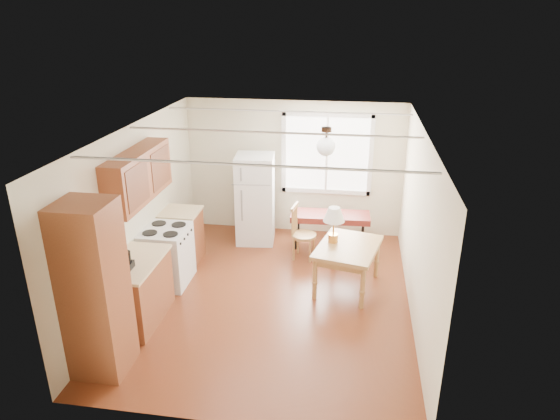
% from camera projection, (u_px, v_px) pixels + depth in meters
% --- Properties ---
extents(room_shell, '(4.60, 5.60, 2.62)m').
position_uv_depth(room_shell, '(272.00, 219.00, 6.97)').
color(room_shell, '#4E1F10').
rests_on(room_shell, ground).
extents(kitchen_run, '(0.65, 3.40, 2.20)m').
position_uv_depth(kitchen_run, '(140.00, 258.00, 6.78)').
color(kitchen_run, brown).
rests_on(kitchen_run, ground).
extents(window_unit, '(1.64, 0.05, 1.51)m').
position_uv_depth(window_unit, '(327.00, 154.00, 9.04)').
color(window_unit, white).
rests_on(window_unit, room_shell).
extents(pendant_light, '(0.26, 0.26, 0.40)m').
position_uv_depth(pendant_light, '(326.00, 146.00, 6.87)').
color(pendant_light, '#301F15').
rests_on(pendant_light, room_shell).
extents(refrigerator, '(0.73, 0.73, 1.62)m').
position_uv_depth(refrigerator, '(255.00, 199.00, 8.99)').
color(refrigerator, white).
rests_on(refrigerator, ground).
extents(bench, '(1.41, 0.57, 0.64)m').
position_uv_depth(bench, '(330.00, 217.00, 8.81)').
color(bench, '#581914').
rests_on(bench, ground).
extents(dining_table, '(1.08, 1.29, 0.70)m').
position_uv_depth(dining_table, '(348.00, 252.00, 7.48)').
color(dining_table, olive).
rests_on(dining_table, ground).
extents(chair, '(0.43, 0.42, 0.95)m').
position_uv_depth(chair, '(299.00, 229.00, 8.43)').
color(chair, olive).
rests_on(chair, ground).
extents(table_lamp, '(0.32, 0.32, 0.56)m').
position_uv_depth(table_lamp, '(334.00, 217.00, 7.41)').
color(table_lamp, '#B5813A').
rests_on(table_lamp, dining_table).
extents(coffee_maker, '(0.21, 0.27, 0.40)m').
position_uv_depth(coffee_maker, '(122.00, 260.00, 6.27)').
color(coffee_maker, black).
rests_on(coffee_maker, kitchen_run).
extents(kettle, '(0.13, 0.13, 0.24)m').
position_uv_depth(kettle, '(122.00, 258.00, 6.43)').
color(kettle, red).
rests_on(kettle, kitchen_run).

